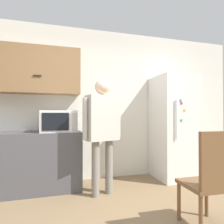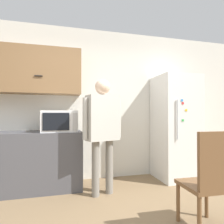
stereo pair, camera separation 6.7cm
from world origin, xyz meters
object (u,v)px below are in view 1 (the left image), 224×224
Objects in this scene: microwave at (59,121)px; refrigerator at (174,127)px; person at (102,124)px; chair at (210,177)px.

refrigerator reaches higher than microwave.
microwave is 0.32× the size of person.
microwave is at bearing 132.94° from person.
person is 1.67× the size of chair.
microwave is 0.71m from person.
chair is at bearing -71.28° from person.
person is (0.60, -0.36, -0.03)m from microwave.
person is 1.50m from refrigerator.
person is at bearing -53.54° from chair.
person is at bearing -31.10° from microwave.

